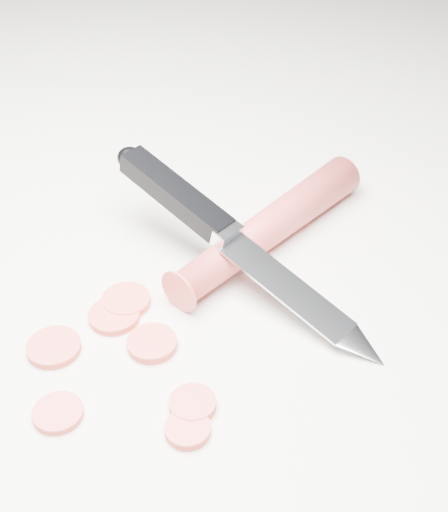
% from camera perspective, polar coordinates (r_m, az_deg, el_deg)
% --- Properties ---
extents(ground, '(2.40, 2.40, 0.00)m').
position_cam_1_polar(ground, '(0.55, -5.79, -3.31)').
color(ground, white).
rests_on(ground, ground).
extents(carrot, '(0.10, 0.21, 0.03)m').
position_cam_1_polar(carrot, '(0.58, 3.69, 2.35)').
color(carrot, '#BB3230').
rests_on(carrot, ground).
extents(carrot_slice_0, '(0.04, 0.04, 0.01)m').
position_cam_1_polar(carrot_slice_0, '(0.54, -7.84, -3.56)').
color(carrot_slice_0, '#E14B42').
rests_on(carrot_slice_0, ground).
extents(carrot_slice_1, '(0.04, 0.04, 0.01)m').
position_cam_1_polar(carrot_slice_1, '(0.51, -5.77, -6.97)').
color(carrot_slice_1, '#E14B42').
rests_on(carrot_slice_1, ground).
extents(carrot_slice_2, '(0.04, 0.04, 0.01)m').
position_cam_1_polar(carrot_slice_2, '(0.53, -8.78, -4.75)').
color(carrot_slice_2, '#E14B42').
rests_on(carrot_slice_2, ground).
extents(carrot_slice_3, '(0.03, 0.03, 0.01)m').
position_cam_1_polar(carrot_slice_3, '(0.46, -2.92, -13.69)').
color(carrot_slice_3, '#E14B42').
rests_on(carrot_slice_3, ground).
extents(carrot_slice_4, '(0.03, 0.03, 0.01)m').
position_cam_1_polar(carrot_slice_4, '(0.47, -2.53, -11.76)').
color(carrot_slice_4, '#E14B42').
rests_on(carrot_slice_4, ground).
extents(carrot_slice_5, '(0.04, 0.04, 0.01)m').
position_cam_1_polar(carrot_slice_5, '(0.52, -13.46, -7.11)').
color(carrot_slice_5, '#E14B42').
rests_on(carrot_slice_5, ground).
extents(carrot_slice_6, '(0.03, 0.03, 0.01)m').
position_cam_1_polar(carrot_slice_6, '(0.48, -13.13, -12.13)').
color(carrot_slice_6, '#E14B42').
rests_on(carrot_slice_6, ground).
extents(kitchen_knife, '(0.26, 0.12, 0.07)m').
position_cam_1_polar(kitchen_knife, '(0.54, 1.46, 1.01)').
color(kitchen_knife, silver).
rests_on(kitchen_knife, ground).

